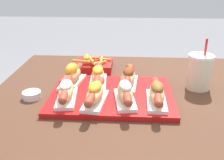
% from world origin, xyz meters
% --- Properties ---
extents(serving_tray, '(0.42, 0.32, 0.02)m').
position_xyz_m(serving_tray, '(-0.06, -0.03, 0.73)').
color(serving_tray, '#B71414').
rests_on(serving_tray, patio_table).
extents(hot_dog_0, '(0.08, 0.20, 0.07)m').
position_xyz_m(hot_dog_0, '(-0.20, -0.09, 0.77)').
color(hot_dog_0, white).
rests_on(hot_dog_0, serving_tray).
extents(hot_dog_1, '(0.08, 0.20, 0.07)m').
position_xyz_m(hot_dog_1, '(-0.11, -0.10, 0.77)').
color(hot_dog_1, white).
rests_on(hot_dog_1, serving_tray).
extents(hot_dog_2, '(0.08, 0.20, 0.07)m').
position_xyz_m(hot_dog_2, '(-0.01, -0.09, 0.77)').
color(hot_dog_2, white).
rests_on(hot_dog_2, serving_tray).
extents(hot_dog_3, '(0.06, 0.20, 0.07)m').
position_xyz_m(hot_dog_3, '(0.09, -0.09, 0.77)').
color(hot_dog_3, white).
rests_on(hot_dog_3, serving_tray).
extents(hot_dog_4, '(0.08, 0.20, 0.08)m').
position_xyz_m(hot_dog_4, '(-0.21, 0.04, 0.77)').
color(hot_dog_4, white).
rests_on(hot_dog_4, serving_tray).
extents(hot_dog_5, '(0.07, 0.20, 0.07)m').
position_xyz_m(hot_dog_5, '(-0.11, 0.05, 0.77)').
color(hot_dog_5, white).
rests_on(hot_dog_5, serving_tray).
extents(hot_dog_6, '(0.07, 0.20, 0.07)m').
position_xyz_m(hot_dog_6, '(-0.00, 0.04, 0.77)').
color(hot_dog_6, white).
rests_on(hot_dog_6, serving_tray).
extents(sauce_bowl, '(0.06, 0.06, 0.02)m').
position_xyz_m(sauce_bowl, '(-0.34, -0.05, 0.73)').
color(sauce_bowl, white).
rests_on(sauce_bowl, patio_table).
extents(drink_cup, '(0.09, 0.09, 0.19)m').
position_xyz_m(drink_cup, '(0.26, 0.07, 0.79)').
color(drink_cup, beige).
rests_on(drink_cup, patio_table).
extents(fries_basket, '(0.17, 0.14, 0.06)m').
position_xyz_m(fries_basket, '(-0.16, 0.25, 0.74)').
color(fries_basket, '#B21919').
rests_on(fries_basket, patio_table).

